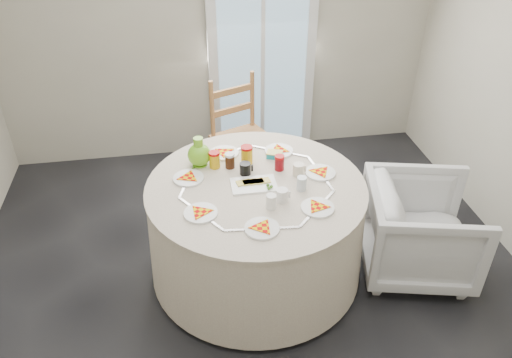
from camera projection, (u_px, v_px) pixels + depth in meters
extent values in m
plane|color=black|center=(254.00, 289.00, 3.51)|extent=(4.00, 4.00, 0.00)
cube|color=#BCB5A3|center=(217.00, 21.00, 4.42)|extent=(4.00, 0.02, 2.60)
cube|color=silver|center=(262.00, 48.00, 4.57)|extent=(1.00, 0.08, 2.10)
cylinder|color=beige|center=(256.00, 230.00, 3.47)|extent=(1.49, 1.49, 0.76)
imported|color=silver|center=(421.00, 225.00, 3.49)|extent=(0.85, 0.88, 0.76)
cube|color=teal|center=(275.00, 153.00, 3.53)|extent=(0.13, 0.11, 0.04)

